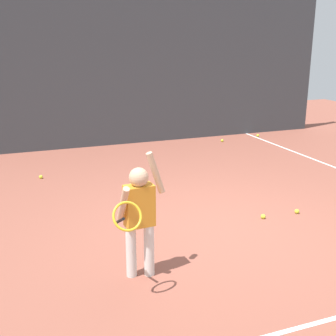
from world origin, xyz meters
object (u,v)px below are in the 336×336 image
at_px(tennis_ball_1, 222,141).
at_px(tennis_ball_2, 263,216).
at_px(tennis_ball_0, 297,211).
at_px(tennis_ball_3, 149,206).
at_px(tennis_ball_7, 258,135).
at_px(tennis_ball_6, 41,177).
at_px(tennis_player, 139,213).

height_order(tennis_ball_1, tennis_ball_2, same).
relative_size(tennis_ball_0, tennis_ball_3, 1.00).
bearing_deg(tennis_ball_2, tennis_ball_7, 58.95).
bearing_deg(tennis_ball_2, tennis_ball_6, 132.62).
bearing_deg(tennis_ball_0, tennis_ball_1, 76.07).
bearing_deg(tennis_ball_1, tennis_ball_7, 9.95).
height_order(tennis_ball_0, tennis_ball_2, same).
bearing_deg(tennis_ball_6, tennis_ball_3, -56.12).
bearing_deg(tennis_ball_6, tennis_ball_0, -42.17).
relative_size(tennis_ball_2, tennis_ball_3, 1.00).
bearing_deg(tennis_ball_7, tennis_ball_3, -138.46).
bearing_deg(tennis_ball_3, tennis_ball_0, -26.17).
distance_m(tennis_player, tennis_ball_6, 4.00).
xyz_separation_m(tennis_ball_3, tennis_ball_6, (-1.38, 2.06, 0.00)).
xyz_separation_m(tennis_ball_0, tennis_ball_6, (-3.33, 3.02, 0.00)).
height_order(tennis_ball_2, tennis_ball_7, same).
relative_size(tennis_ball_0, tennis_ball_2, 1.00).
height_order(tennis_player, tennis_ball_0, tennis_player).
bearing_deg(tennis_ball_2, tennis_ball_0, -0.99).
distance_m(tennis_player, tennis_ball_7, 7.41).
height_order(tennis_player, tennis_ball_2, tennis_player).
relative_size(tennis_ball_0, tennis_ball_6, 1.00).
bearing_deg(tennis_ball_2, tennis_ball_1, 69.45).
relative_size(tennis_ball_3, tennis_ball_7, 1.00).
bearing_deg(tennis_ball_7, tennis_player, -131.48).
bearing_deg(tennis_ball_1, tennis_ball_3, -131.02).
bearing_deg(tennis_ball_6, tennis_ball_2, -47.38).
distance_m(tennis_ball_0, tennis_ball_3, 2.17).
bearing_deg(tennis_ball_1, tennis_ball_2, -110.55).
bearing_deg(tennis_ball_0, tennis_ball_3, 153.83).
xyz_separation_m(tennis_ball_1, tennis_ball_3, (-3.06, -3.51, 0.00)).
bearing_deg(tennis_ball_0, tennis_ball_2, 179.01).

